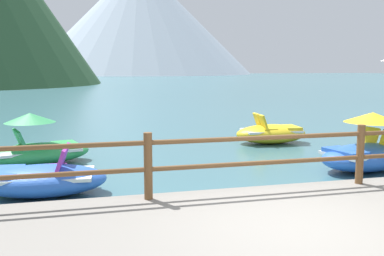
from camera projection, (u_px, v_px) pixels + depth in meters
The scene contains 7 objects.
ground_plane at pixel (105, 90), 43.64m from camera, with size 200.00×200.00×0.00m, color #3D6B75.
dock_railing at pixel (261, 153), 6.62m from camera, with size 23.92×0.12×0.95m.
pedal_boat_0 at pixel (37, 148), 10.31m from camera, with size 2.66×1.81×1.21m.
pedal_boat_1 at pixel (42, 179), 7.82m from camera, with size 2.32×1.45×0.87m.
pedal_boat_2 at pixel (367, 151), 9.69m from camera, with size 2.54×1.73×1.28m.
pedal_boat_3 at pixel (271, 133), 13.16m from camera, with size 2.19×1.31×0.89m.
distant_peak at pixel (140, 19), 136.66m from camera, with size 68.73×68.73×33.85m, color #9EADBC.
Camera 1 is at (-2.62, -4.49, 2.26)m, focal length 41.50 mm.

